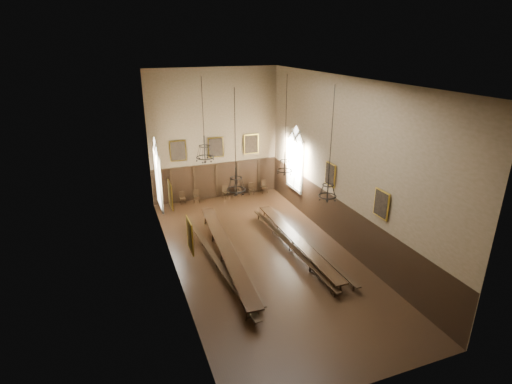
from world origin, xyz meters
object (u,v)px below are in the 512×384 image
bench_left_inner (233,255)px  chair_6 (251,191)px  table_left (226,255)px  table_right (296,244)px  chair_1 (183,200)px  bench_right_outer (307,243)px  chandelier_back_left (205,152)px  chandelier_back_right (285,164)px  chair_7 (264,189)px  chandelier_front_left (236,183)px  chair_2 (197,198)px  bench_left_outer (216,262)px  chair_5 (238,193)px  chandelier_front_right (328,189)px  chair_4 (226,194)px  bench_right_inner (290,246)px

bench_left_inner → chair_6: chair_6 is taller
table_left → table_right: 3.87m
chair_1 → bench_right_outer: bearing=-59.8°
chandelier_back_left → table_left: bearing=-83.5°
chandelier_back_right → chair_7: bearing=78.7°
chandelier_front_left → chair_2: bearing=87.1°
bench_left_outer → bench_left_inner: bench_left_outer is taller
table_left → chair_1: bearing=94.2°
chair_6 → chair_7: bearing=10.3°
chair_6 → chair_7: size_ratio=0.89×
bench_left_outer → chandelier_back_right: size_ratio=1.91×
table_right → chair_5: size_ratio=10.46×
chair_2 → chandelier_back_right: 8.22m
table_right → chair_5: 8.62m
chandelier_back_right → chandelier_front_right: 5.21m
bench_left_inner → chandelier_back_right: size_ratio=1.75×
chandelier_back_left → chandelier_front_right: bearing=-52.4°
chair_4 → bench_right_outer: bearing=-89.3°
bench_left_outer → chair_5: size_ratio=11.73×
chair_1 → chandelier_back_left: bearing=-88.0°
chandelier_front_right → chandelier_front_left: bearing=174.8°
chair_7 → table_right: bearing=-102.2°
bench_left_outer → chandelier_back_right: 6.65m
table_right → chair_4: 8.66m
bench_right_inner → chair_2: (-3.16, 8.54, -0.01)m
bench_right_outer → chandelier_back_left: bearing=152.2°
bench_left_outer → bench_left_inner: (1.02, 0.39, -0.03)m
bench_right_outer → chair_5: 8.61m
table_left → chair_2: 8.41m
chair_1 → table_left: bearing=-87.0°
chair_6 → bench_right_outer: bearing=-77.1°
chandelier_front_right → bench_right_inner: bearing=97.8°
bench_right_inner → chandelier_back_right: bearing=74.1°
bench_left_outer → bench_right_outer: 5.22m
table_right → chandelier_back_left: size_ratio=2.16×
chandelier_back_right → chair_5: bearing=96.9°
chair_5 → chandelier_front_left: chandelier_front_left is taller
chair_1 → chair_6: size_ratio=1.00×
bench_left_outer → chandelier_front_left: bearing=-79.7°
chair_2 → chandelier_back_left: size_ratio=0.21×
table_right → chair_7: 8.75m
bench_left_outer → bench_right_outer: (5.21, 0.23, -0.02)m
table_left → chair_5: chair_5 is taller
table_left → chair_7: size_ratio=10.86×
bench_right_outer → bench_left_inner: bearing=177.8°
bench_left_inner → chandelier_front_right: size_ratio=1.90×
bench_left_outer → chair_7: bearing=55.4°
chair_2 → chair_7: 5.07m
chair_4 → bench_left_outer: bearing=-122.8°
chair_5 → chair_2: bearing=164.9°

